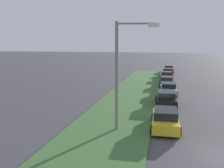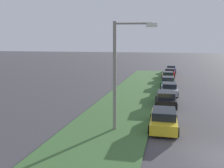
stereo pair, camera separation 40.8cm
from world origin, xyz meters
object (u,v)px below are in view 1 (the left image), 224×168
object	(u,v)px
parked_car_yellow	(165,119)
parked_car_silver	(168,89)
parked_car_green	(167,82)
parked_car_red	(168,72)
parked_car_black	(166,99)
parked_car_blue	(169,69)
streetlight	(122,69)
parked_car_orange	(166,76)

from	to	relation	value
parked_car_yellow	parked_car_silver	xyz separation A→B (m)	(11.95, -0.25, 0.00)
parked_car_green	parked_car_red	distance (m)	11.46
parked_car_black	parked_car_green	xyz separation A→B (m)	(10.80, -0.03, 0.00)
parked_car_yellow	parked_car_red	world-z (taller)	same
parked_car_green	parked_car_red	world-z (taller)	same
parked_car_red	parked_car_green	bearing A→B (deg)	-179.31
parked_car_blue	streetlight	bearing A→B (deg)	175.33
parked_car_green	parked_car_silver	bearing A→B (deg)	-178.13
parked_car_silver	parked_car_green	world-z (taller)	same
parked_car_silver	parked_car_blue	xyz separation A→B (m)	(22.91, -0.15, 0.00)
parked_car_black	parked_car_red	bearing A→B (deg)	-3.50
parked_car_orange	parked_car_silver	bearing A→B (deg)	178.77
parked_car_orange	streetlight	distance (m)	25.08
parked_car_silver	parked_car_red	bearing A→B (deg)	-1.72
parked_car_red	parked_car_black	bearing A→B (deg)	-178.99
parked_car_red	streetlight	world-z (taller)	streetlight
parked_car_black	parked_car_blue	distance (m)	28.21
parked_car_silver	streetlight	xyz separation A→B (m)	(-13.04, 3.23, 3.67)
parked_car_green	streetlight	size ratio (longest dim) A/B	0.58
streetlight	parked_car_silver	bearing A→B (deg)	-13.91
parked_car_green	parked_car_orange	distance (m)	6.11
parked_car_orange	parked_car_red	bearing A→B (deg)	-5.65
parked_car_silver	parked_car_red	distance (m)	16.96
parked_car_black	streetlight	bearing A→B (deg)	155.90
parked_car_yellow	parked_car_orange	distance (m)	23.56
parked_car_green	parked_car_red	xyz separation A→B (m)	(11.46, -0.16, 0.00)
parked_car_red	parked_car_blue	distance (m)	5.95
parked_car_red	parked_car_silver	bearing A→B (deg)	-178.31
parked_car_silver	streetlight	world-z (taller)	streetlight
parked_car_black	parked_car_orange	world-z (taller)	same
parked_car_blue	parked_car_black	bearing A→B (deg)	179.90
parked_car_yellow	parked_car_green	size ratio (longest dim) A/B	1.01
parked_car_green	parked_car_blue	world-z (taller)	same
parked_car_silver	parked_car_green	bearing A→B (deg)	0.37
parked_car_yellow	streetlight	world-z (taller)	streetlight
parked_car_green	parked_car_red	bearing A→B (deg)	-1.22
parked_car_red	parked_car_blue	xyz separation A→B (m)	(5.95, -0.21, 0.00)
parked_car_black	parked_car_green	bearing A→B (deg)	-3.16
parked_car_silver	parked_car_orange	size ratio (longest dim) A/B	0.99
parked_car_yellow	parked_car_blue	distance (m)	34.86
parked_car_black	parked_car_orange	xyz separation A→B (m)	(16.90, 0.08, 0.00)
parked_car_yellow	parked_car_green	xyz separation A→B (m)	(17.45, -0.03, 0.00)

